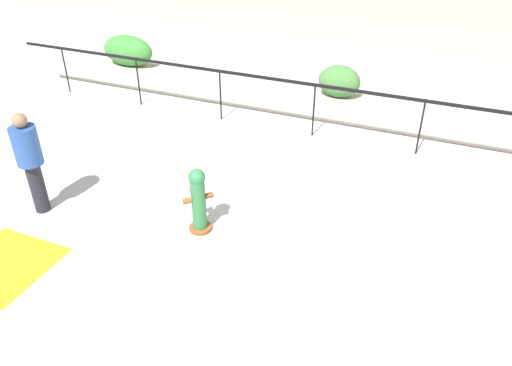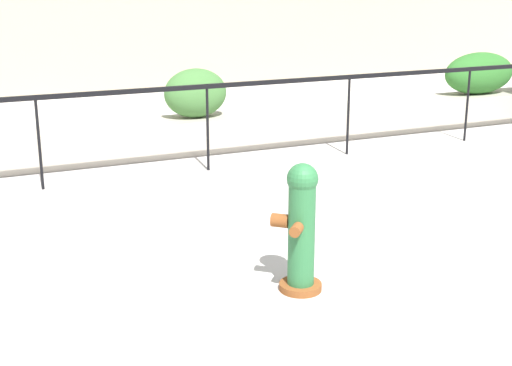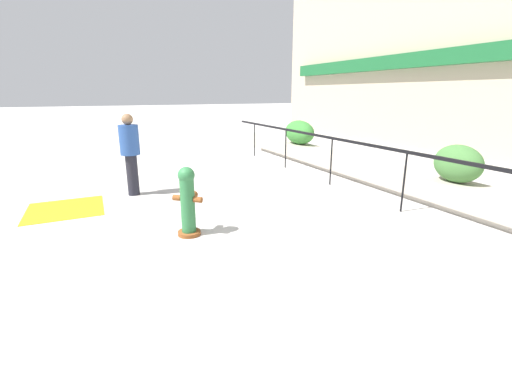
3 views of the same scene
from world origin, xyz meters
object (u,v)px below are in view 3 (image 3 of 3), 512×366
(hedge_bush_0, at_px, (299,132))
(hedge_bush_1, at_px, (458,164))
(fire_hydrant, at_px, (188,201))
(pedestrian, at_px, (130,150))

(hedge_bush_0, xyz_separation_m, hedge_bush_1, (5.53, 0.00, -0.03))
(hedge_bush_1, relative_size, fire_hydrant, 0.86)
(hedge_bush_0, height_order, hedge_bush_1, hedge_bush_0)
(fire_hydrant, xyz_separation_m, pedestrian, (-2.65, -0.53, 0.44))
(hedge_bush_0, bearing_deg, hedge_bush_1, 0.00)
(hedge_bush_0, relative_size, hedge_bush_1, 1.49)
(hedge_bush_1, distance_m, pedestrian, 6.49)
(hedge_bush_0, bearing_deg, pedestrian, -69.72)
(hedge_bush_1, bearing_deg, pedestrian, -122.73)
(fire_hydrant, bearing_deg, hedge_bush_0, 133.42)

